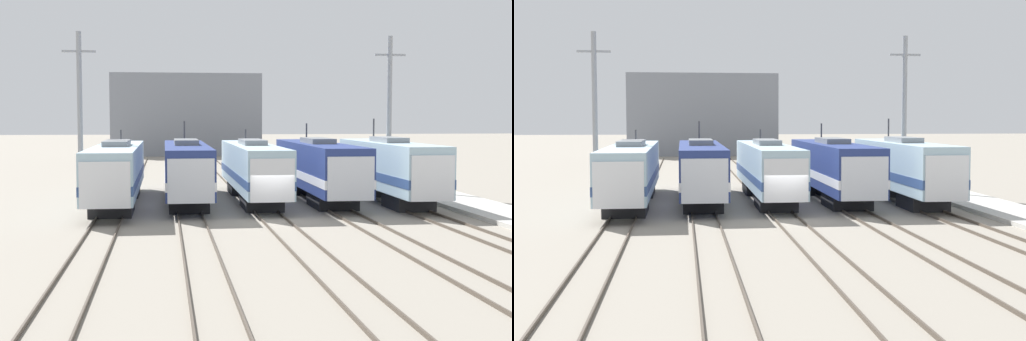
{
  "view_description": "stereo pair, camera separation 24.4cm",
  "coord_description": "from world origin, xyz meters",
  "views": [
    {
      "loc": [
        -6.0,
        -39.24,
        5.74
      ],
      "look_at": [
        -0.58,
        2.97,
        2.55
      ],
      "focal_mm": 50.0,
      "sensor_mm": 36.0,
      "label": 1
    },
    {
      "loc": [
        -5.76,
        -39.27,
        5.74
      ],
      "look_at": [
        -0.58,
        2.97,
        2.55
      ],
      "focal_mm": 50.0,
      "sensor_mm": 36.0,
      "label": 2
    }
  ],
  "objects": [
    {
      "name": "rail_pair_center_right",
      "position": [
        4.56,
        0.0,
        0.07
      ],
      "size": [
        1.51,
        120.0,
        0.15
      ],
      "color": "#4C4238",
      "rests_on": "ground_plane"
    },
    {
      "name": "locomotive_far_left",
      "position": [
        -9.13,
        8.06,
        2.17
      ],
      "size": [
        2.93,
        20.12,
        4.84
      ],
      "color": "#232326",
      "rests_on": "ground_plane"
    },
    {
      "name": "catenary_tower_right",
      "position": [
        11.04,
        13.54,
        6.1
      ],
      "size": [
        2.39,
        0.38,
        11.89
      ],
      "color": "gray",
      "rests_on": "ground_plane"
    },
    {
      "name": "rail_pair_far_left",
      "position": [
        -9.13,
        0.0,
        0.07
      ],
      "size": [
        1.5,
        120.0,
        0.15
      ],
      "color": "#4C4238",
      "rests_on": "ground_plane"
    },
    {
      "name": "locomotive_far_right",
      "position": [
        9.13,
        7.09,
        2.26
      ],
      "size": [
        2.83,
        16.32,
        5.65
      ],
      "color": "#232326",
      "rests_on": "ground_plane"
    },
    {
      "name": "depot_building",
      "position": [
        -2.72,
        72.46,
        6.12
      ],
      "size": [
        22.28,
        13.06,
        12.24
      ],
      "color": "gray",
      "rests_on": "ground_plane"
    },
    {
      "name": "locomotive_center_left",
      "position": [
        -4.56,
        8.66,
        2.19
      ],
      "size": [
        2.89,
        17.93,
        5.46
      ],
      "color": "black",
      "rests_on": "ground_plane"
    },
    {
      "name": "rail_pair_center",
      "position": [
        0.0,
        0.0,
        0.07
      ],
      "size": [
        1.51,
        120.0,
        0.15
      ],
      "color": "#4C4238",
      "rests_on": "ground_plane"
    },
    {
      "name": "locomotive_center",
      "position": [
        0.0,
        9.04,
        2.17
      ],
      "size": [
        2.79,
        18.68,
        4.85
      ],
      "color": "#232326",
      "rests_on": "ground_plane"
    },
    {
      "name": "rail_pair_center_left",
      "position": [
        -4.56,
        0.0,
        0.07
      ],
      "size": [
        1.51,
        120.0,
        0.15
      ],
      "color": "#4C4238",
      "rests_on": "ground_plane"
    },
    {
      "name": "locomotive_center_right",
      "position": [
        4.56,
        8.85,
        2.21
      ],
      "size": [
        3.03,
        18.01,
        5.28
      ],
      "color": "black",
      "rests_on": "ground_plane"
    },
    {
      "name": "platform",
      "position": [
        13.49,
        0.0,
        0.13
      ],
      "size": [
        4.0,
        120.0,
        0.25
      ],
      "color": "#B7B5AD",
      "rests_on": "ground_plane"
    },
    {
      "name": "rail_pair_far_right",
      "position": [
        9.13,
        0.0,
        0.07
      ],
      "size": [
        1.5,
        120.0,
        0.15
      ],
      "color": "#4C4238",
      "rests_on": "ground_plane"
    },
    {
      "name": "catenary_tower_left",
      "position": [
        -12.06,
        13.54,
        6.1
      ],
      "size": [
        2.39,
        0.38,
        11.89
      ],
      "color": "gray",
      "rests_on": "ground_plane"
    },
    {
      "name": "ground_plane",
      "position": [
        0.0,
        0.0,
        0.0
      ],
      "size": [
        400.0,
        400.0,
        0.0
      ],
      "primitive_type": "plane",
      "color": "gray"
    }
  ]
}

